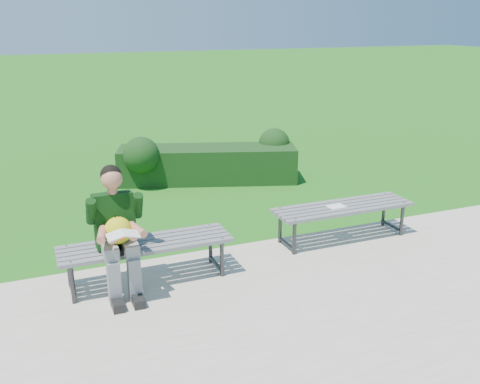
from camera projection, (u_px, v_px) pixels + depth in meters
ground at (229, 248)px, 6.62m from camera, size 80.00×80.00×0.00m
walkway at (294, 317)px, 5.07m from camera, size 30.00×3.50×0.02m
hedge at (207, 161)px, 9.21m from camera, size 3.14×1.67×0.87m
bench_left at (146, 247)px, 5.62m from camera, size 1.80×0.50×0.46m
bench_right at (343, 210)px, 6.71m from camera, size 1.80×0.50×0.46m
seated_boy at (117, 228)px, 5.33m from camera, size 0.56×0.76×1.31m
paper_sheet at (336, 206)px, 6.66m from camera, size 0.23×0.17×0.01m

